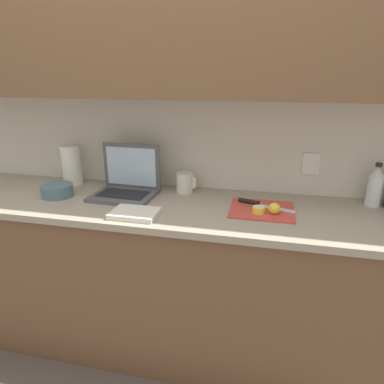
{
  "coord_description": "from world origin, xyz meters",
  "views": [
    {
      "loc": [
        0.53,
        -1.59,
        1.54
      ],
      "look_at": [
        0.17,
        -0.01,
        0.98
      ],
      "focal_mm": 32.0,
      "sensor_mm": 36.0,
      "label": 1
    }
  ],
  "objects_px": {
    "knife": "(256,203)",
    "bottle_green_soda": "(375,187)",
    "paper_towel_roll": "(72,165)",
    "lemon_half_cut": "(259,210)",
    "cutting_board": "(262,210)",
    "measuring_cup": "(185,183)",
    "bowl_white": "(57,190)",
    "laptop": "(127,184)",
    "lemon_whole_beside": "(274,208)"
  },
  "relations": [
    {
      "from": "laptop",
      "to": "bottle_green_soda",
      "type": "height_order",
      "value": "laptop"
    },
    {
      "from": "cutting_board",
      "to": "knife",
      "type": "relative_size",
      "value": 1.07
    },
    {
      "from": "laptop",
      "to": "measuring_cup",
      "type": "distance_m",
      "value": 0.32
    },
    {
      "from": "lemon_whole_beside",
      "to": "bottle_green_soda",
      "type": "relative_size",
      "value": 0.25
    },
    {
      "from": "lemon_whole_beside",
      "to": "lemon_half_cut",
      "type": "bearing_deg",
      "value": -176.24
    },
    {
      "from": "cutting_board",
      "to": "lemon_whole_beside",
      "type": "distance_m",
      "value": 0.08
    },
    {
      "from": "lemon_half_cut",
      "to": "bowl_white",
      "type": "height_order",
      "value": "bowl_white"
    },
    {
      "from": "bottle_green_soda",
      "to": "measuring_cup",
      "type": "distance_m",
      "value": 0.99
    },
    {
      "from": "knife",
      "to": "bottle_green_soda",
      "type": "xyz_separation_m",
      "value": [
        0.58,
        0.14,
        0.09
      ]
    },
    {
      "from": "knife",
      "to": "bowl_white",
      "type": "bearing_deg",
      "value": -157.51
    },
    {
      "from": "bowl_white",
      "to": "paper_towel_roll",
      "type": "bearing_deg",
      "value": 98.83
    },
    {
      "from": "cutting_board",
      "to": "knife",
      "type": "height_order",
      "value": "knife"
    },
    {
      "from": "knife",
      "to": "paper_towel_roll",
      "type": "relative_size",
      "value": 1.22
    },
    {
      "from": "lemon_half_cut",
      "to": "measuring_cup",
      "type": "xyz_separation_m",
      "value": [
        -0.43,
        0.24,
        0.03
      ]
    },
    {
      "from": "cutting_board",
      "to": "paper_towel_roll",
      "type": "xyz_separation_m",
      "value": [
        -1.14,
        0.19,
        0.11
      ]
    },
    {
      "from": "laptop",
      "to": "paper_towel_roll",
      "type": "xyz_separation_m",
      "value": [
        -0.4,
        0.11,
        0.05
      ]
    },
    {
      "from": "lemon_half_cut",
      "to": "bottle_green_soda",
      "type": "xyz_separation_m",
      "value": [
        0.56,
        0.25,
        0.08
      ]
    },
    {
      "from": "laptop",
      "to": "bowl_white",
      "type": "height_order",
      "value": "laptop"
    },
    {
      "from": "lemon_half_cut",
      "to": "knife",
      "type": "bearing_deg",
      "value": 98.64
    },
    {
      "from": "measuring_cup",
      "to": "lemon_whole_beside",
      "type": "bearing_deg",
      "value": -24.85
    },
    {
      "from": "knife",
      "to": "cutting_board",
      "type": "bearing_deg",
      "value": -41.17
    },
    {
      "from": "knife",
      "to": "bottle_green_soda",
      "type": "height_order",
      "value": "bottle_green_soda"
    },
    {
      "from": "bowl_white",
      "to": "lemon_half_cut",
      "type": "bearing_deg",
      "value": -0.8
    },
    {
      "from": "lemon_whole_beside",
      "to": "measuring_cup",
      "type": "bearing_deg",
      "value": 155.15
    },
    {
      "from": "paper_towel_roll",
      "to": "lemon_half_cut",
      "type": "bearing_deg",
      "value": -11.93
    },
    {
      "from": "measuring_cup",
      "to": "knife",
      "type": "bearing_deg",
      "value": -17.92
    },
    {
      "from": "lemon_half_cut",
      "to": "bowl_white",
      "type": "relative_size",
      "value": 0.35
    },
    {
      "from": "lemon_whole_beside",
      "to": "bottle_green_soda",
      "type": "distance_m",
      "value": 0.55
    },
    {
      "from": "cutting_board",
      "to": "lemon_half_cut",
      "type": "relative_size",
      "value": 5.17
    },
    {
      "from": "bottle_green_soda",
      "to": "paper_towel_roll",
      "type": "relative_size",
      "value": 0.95
    },
    {
      "from": "cutting_board",
      "to": "measuring_cup",
      "type": "distance_m",
      "value": 0.48
    },
    {
      "from": "lemon_whole_beside",
      "to": "measuring_cup",
      "type": "distance_m",
      "value": 0.55
    },
    {
      "from": "laptop",
      "to": "measuring_cup",
      "type": "bearing_deg",
      "value": 22.32
    },
    {
      "from": "lemon_half_cut",
      "to": "laptop",
      "type": "bearing_deg",
      "value": 170.24
    },
    {
      "from": "laptop",
      "to": "paper_towel_roll",
      "type": "height_order",
      "value": "laptop"
    },
    {
      "from": "cutting_board",
      "to": "lemon_half_cut",
      "type": "xyz_separation_m",
      "value": [
        -0.01,
        -0.05,
        0.02
      ]
    },
    {
      "from": "lemon_whole_beside",
      "to": "bowl_white",
      "type": "distance_m",
      "value": 1.17
    },
    {
      "from": "laptop",
      "to": "cutting_board",
      "type": "xyz_separation_m",
      "value": [
        0.74,
        -0.07,
        -0.06
      ]
    },
    {
      "from": "bowl_white",
      "to": "paper_towel_roll",
      "type": "distance_m",
      "value": 0.24
    },
    {
      "from": "cutting_board",
      "to": "bottle_green_soda",
      "type": "relative_size",
      "value": 1.38
    },
    {
      "from": "cutting_board",
      "to": "paper_towel_roll",
      "type": "distance_m",
      "value": 1.16
    },
    {
      "from": "measuring_cup",
      "to": "bottle_green_soda",
      "type": "bearing_deg",
      "value": 0.73
    },
    {
      "from": "cutting_board",
      "to": "lemon_half_cut",
      "type": "bearing_deg",
      "value": -105.78
    },
    {
      "from": "lemon_whole_beside",
      "to": "paper_towel_roll",
      "type": "distance_m",
      "value": 1.23
    },
    {
      "from": "cutting_board",
      "to": "paper_towel_roll",
      "type": "height_order",
      "value": "paper_towel_roll"
    },
    {
      "from": "knife",
      "to": "bottle_green_soda",
      "type": "relative_size",
      "value": 1.29
    },
    {
      "from": "bowl_white",
      "to": "measuring_cup",
      "type": "bearing_deg",
      "value": 18.23
    },
    {
      "from": "lemon_whole_beside",
      "to": "measuring_cup",
      "type": "relative_size",
      "value": 0.48
    },
    {
      "from": "bottle_green_soda",
      "to": "laptop",
      "type": "bearing_deg",
      "value": -174.58
    },
    {
      "from": "measuring_cup",
      "to": "paper_towel_roll",
      "type": "xyz_separation_m",
      "value": [
        -0.7,
        0.0,
        0.06
      ]
    }
  ]
}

